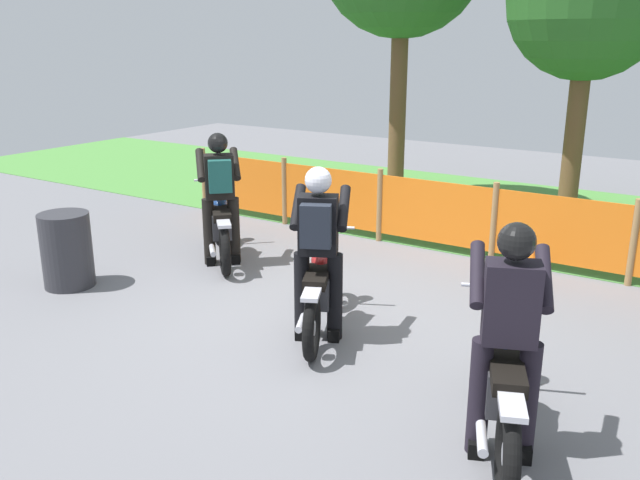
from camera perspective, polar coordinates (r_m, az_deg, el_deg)
The scene contains 12 objects.
ground at distance 7.09m, azimuth 0.19°, elevation -6.71°, with size 24.00×24.00×0.02m, color slate.
grass_verge at distance 11.71m, azimuth 14.54°, elevation 2.36°, with size 24.00×5.09×0.01m, color #4C8C3D.
barrier_fence at distance 9.27m, azimuth 9.63°, elevation 2.33°, with size 8.44×0.08×1.05m.
tree_near_left at distance 10.50m, azimuth 21.82°, elevation 18.27°, with size 2.23×2.23×4.45m.
motorcycle_lead at distance 6.69m, azimuth 0.06°, elevation -3.98°, with size 0.99×1.79×0.92m.
motorcycle_trailing at distance 8.94m, azimuth -8.45°, elevation 1.35°, with size 1.51×1.51×0.96m.
motorcycle_third at distance 5.10m, azimuth 15.06°, elevation -11.25°, with size 0.96×1.93×0.97m.
rider_lead at distance 6.32m, azimuth -0.16°, elevation -0.38°, with size 0.70×0.78×1.69m.
rider_trailing at distance 8.61m, azimuth -8.47°, elevation 4.09°, with size 0.76×0.76×1.69m.
rider_third at distance 4.73m, azimuth 15.66°, elevation -7.58°, with size 0.68×0.70×1.69m.
traffic_cone at distance 8.24m, azimuth 17.48°, elevation -2.10°, with size 0.32×0.32×0.53m.
spare_drum at distance 8.38m, azimuth -20.66°, elevation -0.81°, with size 0.58×0.58×0.88m, color #2D2D33.
Camera 1 is at (3.53, -5.46, 2.82)m, focal length 37.78 mm.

